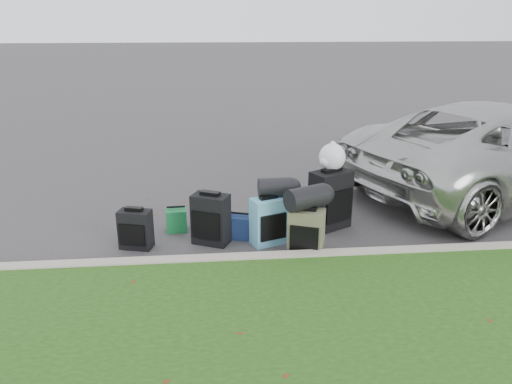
{
  "coord_description": "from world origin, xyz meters",
  "views": [
    {
      "loc": [
        -0.73,
        -6.51,
        2.91
      ],
      "look_at": [
        -0.1,
        0.2,
        0.55
      ],
      "focal_mm": 35.0,
      "sensor_mm": 36.0,
      "label": 1
    }
  ],
  "objects": [
    {
      "name": "tote_navy",
      "position": [
        -0.36,
        -0.13,
        0.16
      ],
      "size": [
        0.36,
        0.32,
        0.32
      ],
      "primitive_type": "cube",
      "rotation": [
        0.0,
        0.0,
        -0.31
      ],
      "color": "navy",
      "rests_on": "ground"
    },
    {
      "name": "suitcase_small_black",
      "position": [
        -1.75,
        -0.33,
        0.26
      ],
      "size": [
        0.47,
        0.33,
        0.53
      ],
      "primitive_type": "cube",
      "rotation": [
        0.0,
        0.0,
        -0.26
      ],
      "color": "black",
      "rests_on": "ground"
    },
    {
      "name": "suitcase_large_black_right",
      "position": [
        0.97,
        0.11,
        0.43
      ],
      "size": [
        0.66,
        0.57,
        0.85
      ],
      "primitive_type": "cube",
      "rotation": [
        0.0,
        0.0,
        0.5
      ],
      "color": "black",
      "rests_on": "ground"
    },
    {
      "name": "duffel_right",
      "position": [
        0.12,
        -0.27,
        0.77
      ],
      "size": [
        0.46,
        0.27,
        0.26
      ],
      "primitive_type": "cylinder",
      "rotation": [
        0.0,
        1.57,
        0.03
      ],
      "color": "black",
      "rests_on": "suitcase_teal"
    },
    {
      "name": "suitcase_olive",
      "position": [
        0.46,
        -0.72,
        0.31
      ],
      "size": [
        0.52,
        0.42,
        0.61
      ],
      "primitive_type": "cube",
      "rotation": [
        0.0,
        0.0,
        -0.37
      ],
      "color": "#474730",
      "rests_on": "ground"
    },
    {
      "name": "tote_green",
      "position": [
        -1.25,
        0.19,
        0.16
      ],
      "size": [
        0.3,
        0.25,
        0.33
      ],
      "primitive_type": "cube",
      "rotation": [
        0.0,
        0.0,
        0.05
      ],
      "color": "#1A773B",
      "rests_on": "ground"
    },
    {
      "name": "curb",
      "position": [
        0.0,
        -1.0,
        0.07
      ],
      "size": [
        120.0,
        0.18,
        0.15
      ],
      "primitive_type": "cube",
      "color": "#9E937F",
      "rests_on": "ground"
    },
    {
      "name": "duffel_left",
      "position": [
        0.47,
        -0.67,
        0.76
      ],
      "size": [
        0.62,
        0.5,
        0.29
      ],
      "primitive_type": "cylinder",
      "rotation": [
        0.0,
        1.57,
        0.45
      ],
      "color": "black",
      "rests_on": "suitcase_olive"
    },
    {
      "name": "ground",
      "position": [
        0.0,
        0.0,
        0.0
      ],
      "size": [
        120.0,
        120.0,
        0.0
      ],
      "primitive_type": "plane",
      "color": "#383535",
      "rests_on": "ground"
    },
    {
      "name": "suv",
      "position": [
        4.29,
        1.36,
        0.79
      ],
      "size": [
        6.24,
        4.49,
        1.58
      ],
      "primitive_type": "imported",
      "rotation": [
        0.0,
        0.0,
        1.94
      ],
      "color": "#B7B7B2",
      "rests_on": "ground"
    },
    {
      "name": "trash_bag",
      "position": [
        0.98,
        0.19,
        1.04
      ],
      "size": [
        0.38,
        0.38,
        0.38
      ],
      "primitive_type": "sphere",
      "color": "white",
      "rests_on": "suitcase_large_black_right"
    },
    {
      "name": "suitcase_teal",
      "position": [
        0.01,
        -0.35,
        0.32
      ],
      "size": [
        0.52,
        0.41,
        0.65
      ],
      "primitive_type": "cube",
      "rotation": [
        0.0,
        0.0,
        0.37
      ],
      "color": "teal",
      "rests_on": "ground"
    },
    {
      "name": "suitcase_large_black_left",
      "position": [
        -0.75,
        -0.26,
        0.34
      ],
      "size": [
        0.56,
        0.46,
        0.69
      ],
      "primitive_type": "cube",
      "rotation": [
        0.0,
        0.0,
        -0.44
      ],
      "color": "black",
      "rests_on": "ground"
    }
  ]
}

